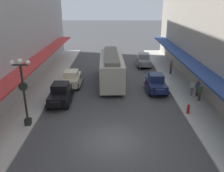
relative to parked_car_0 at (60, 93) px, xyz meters
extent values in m
plane|color=#424244|center=(4.83, -6.37, -0.94)|extent=(200.00, 200.00, 0.00)
cube|color=#B7B5AD|center=(-2.67, -6.37, -0.87)|extent=(3.00, 60.00, 0.15)
cube|color=#B7B5AD|center=(12.33, -6.37, -0.87)|extent=(3.00, 60.00, 0.15)
cube|color=black|center=(0.00, -0.03, -0.20)|extent=(1.81, 3.95, 0.80)
cube|color=black|center=(-0.01, 0.22, 0.55)|extent=(1.49, 1.74, 0.70)
cube|color=#8C9EA8|center=(-0.01, 0.22, 0.55)|extent=(1.41, 1.70, 0.42)
cube|color=black|center=(0.06, -2.16, -0.15)|extent=(0.94, 0.39, 0.52)
cube|color=black|center=(0.95, -0.01, -0.52)|extent=(0.34, 3.52, 0.12)
cube|color=black|center=(-0.95, -0.06, -0.52)|extent=(0.34, 3.52, 0.12)
cylinder|color=black|center=(0.85, -1.38, -0.60)|extent=(0.24, 0.69, 0.68)
cylinder|color=black|center=(-0.77, -1.42, -0.60)|extent=(0.24, 0.69, 0.68)
cylinder|color=black|center=(0.77, 1.35, -0.60)|extent=(0.24, 0.69, 0.68)
cylinder|color=black|center=(-0.84, 1.31, -0.60)|extent=(0.24, 0.69, 0.68)
cube|color=slate|center=(9.43, 12.85, -0.20)|extent=(1.83, 3.96, 0.80)
cube|color=slate|center=(9.44, 13.10, 0.55)|extent=(1.50, 1.75, 0.70)
cube|color=#8C9EA8|center=(9.44, 13.10, 0.55)|extent=(1.42, 1.71, 0.42)
cube|color=slate|center=(9.36, 10.72, -0.15)|extent=(0.95, 0.39, 0.52)
cube|color=#393A3D|center=(10.38, 12.82, -0.52)|extent=(0.36, 3.52, 0.12)
cube|color=#393A3D|center=(8.48, 12.88, -0.52)|extent=(0.36, 3.52, 0.12)
cylinder|color=black|center=(10.19, 11.46, -0.60)|extent=(0.24, 0.69, 0.68)
cylinder|color=black|center=(8.58, 11.52, -0.60)|extent=(0.24, 0.69, 0.68)
cylinder|color=black|center=(10.29, 14.19, -0.60)|extent=(0.24, 0.69, 0.68)
cylinder|color=black|center=(8.67, 14.24, -0.60)|extent=(0.24, 0.69, 0.68)
cube|color=#19234C|center=(9.43, 2.91, -0.20)|extent=(1.72, 3.91, 0.80)
cube|color=#19234C|center=(9.43, 3.16, 0.55)|extent=(1.45, 1.71, 0.70)
cube|color=#8C9EA8|center=(9.43, 3.16, 0.55)|extent=(1.38, 1.67, 0.42)
cube|color=#19234C|center=(9.45, 0.78, -0.15)|extent=(0.94, 0.37, 0.52)
cube|color=black|center=(10.38, 2.92, -0.52)|extent=(0.26, 3.51, 0.12)
cube|color=black|center=(8.48, 2.90, -0.52)|extent=(0.26, 3.51, 0.12)
cylinder|color=black|center=(10.25, 1.55, -0.60)|extent=(0.22, 0.68, 0.68)
cylinder|color=black|center=(8.63, 1.54, -0.60)|extent=(0.22, 0.68, 0.68)
cylinder|color=black|center=(10.23, 4.28, -0.60)|extent=(0.22, 0.68, 0.68)
cylinder|color=black|center=(8.62, 4.27, -0.60)|extent=(0.22, 0.68, 0.68)
cube|color=beige|center=(0.33, 4.60, -0.20)|extent=(1.77, 3.93, 0.80)
cube|color=beige|center=(0.33, 4.35, 0.55)|extent=(1.47, 1.72, 0.70)
cube|color=#8C9EA8|center=(0.33, 4.35, 0.55)|extent=(1.40, 1.69, 0.42)
cube|color=beige|center=(0.29, 6.73, -0.15)|extent=(0.94, 0.38, 0.52)
cube|color=#6D6856|center=(-0.62, 4.58, -0.52)|extent=(0.30, 3.51, 0.12)
cube|color=#6D6856|center=(1.28, 4.61, -0.52)|extent=(0.30, 3.51, 0.12)
cylinder|color=black|center=(-0.51, 5.95, -0.60)|extent=(0.23, 0.68, 0.68)
cylinder|color=black|center=(1.11, 5.97, -0.60)|extent=(0.23, 0.68, 0.68)
cylinder|color=black|center=(-0.46, 3.22, -0.60)|extent=(0.23, 0.68, 0.68)
cylinder|color=black|center=(1.16, 3.24, -0.60)|extent=(0.23, 0.68, 0.68)
cube|color=#ADA899|center=(4.74, 5.60, 0.81)|extent=(2.78, 9.67, 2.70)
cube|color=#5F5C54|center=(4.74, 5.60, 2.34)|extent=(1.76, 8.68, 0.36)
cube|color=#8C9EA8|center=(4.74, 5.60, 1.28)|extent=(2.79, 8.90, 0.95)
cube|color=black|center=(4.65, 8.48, -0.74)|extent=(2.03, 1.26, 0.40)
cube|color=black|center=(4.82, 2.72, -0.74)|extent=(2.03, 1.26, 0.40)
cube|color=black|center=(-1.57, -4.40, -0.54)|extent=(0.44, 0.44, 0.50)
cylinder|color=black|center=(-1.57, -4.40, 1.81)|extent=(0.16, 0.16, 4.20)
cube|color=black|center=(-1.57, -4.40, 3.91)|extent=(1.10, 0.10, 0.10)
sphere|color=white|center=(-2.12, -4.40, 4.09)|extent=(0.32, 0.32, 0.32)
sphere|color=white|center=(-1.02, -4.40, 4.09)|extent=(0.32, 0.32, 0.32)
sphere|color=white|center=(-1.57, -4.40, 4.19)|extent=(0.36, 0.36, 0.36)
cylinder|color=black|center=(-1.57, -4.40, 2.31)|extent=(0.64, 0.18, 0.64)
cylinder|color=silver|center=(-1.57, -4.30, 2.31)|extent=(0.56, 0.02, 0.56)
cylinder|color=#B21E19|center=(11.18, -2.51, -0.44)|extent=(0.24, 0.24, 0.70)
sphere|color=#B21E19|center=(11.18, -2.51, -0.07)|extent=(0.20, 0.20, 0.20)
cylinder|color=#4C4238|center=(12.99, 0.10, -0.37)|extent=(0.24, 0.24, 0.85)
cube|color=#4C724C|center=(12.99, 0.10, 0.34)|extent=(0.36, 0.22, 0.56)
sphere|color=beige|center=(12.99, 0.10, 0.74)|extent=(0.22, 0.22, 0.22)
cylinder|color=slate|center=(12.70, 1.44, -0.37)|extent=(0.24, 0.24, 0.85)
cube|color=white|center=(12.70, 1.44, 0.34)|extent=(0.36, 0.22, 0.56)
sphere|color=tan|center=(12.70, 1.44, 0.74)|extent=(0.22, 0.22, 0.22)
cylinder|color=#2D2D33|center=(12.33, 8.68, -0.37)|extent=(0.24, 0.24, 0.85)
cube|color=#8C6647|center=(12.33, 8.68, 0.34)|extent=(0.36, 0.22, 0.56)
sphere|color=#9E7051|center=(12.33, 8.68, 0.74)|extent=(0.22, 0.22, 0.22)
cylinder|color=black|center=(12.33, 8.68, 0.86)|extent=(0.28, 0.28, 0.04)
cylinder|color=#2D2D33|center=(13.17, 1.17, -0.37)|extent=(0.24, 0.24, 0.85)
cube|color=#3F598C|center=(13.17, 1.17, 0.34)|extent=(0.36, 0.22, 0.56)
sphere|color=brown|center=(13.17, 1.17, 0.74)|extent=(0.22, 0.22, 0.22)
camera|label=1|loc=(4.82, -20.17, 8.16)|focal=37.63mm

